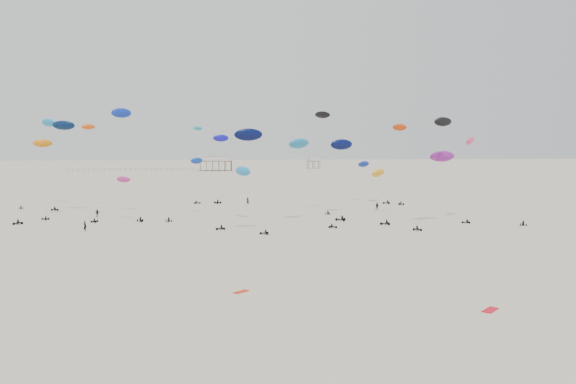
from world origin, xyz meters
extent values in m
plane|color=beige|center=(0.00, 200.00, 0.00)|extent=(900.00, 900.00, 0.00)
cube|color=brown|center=(-10.00, 350.00, 6.15)|extent=(21.00, 13.00, 0.30)
cube|color=silver|center=(-10.00, 350.00, 7.90)|extent=(14.00, 8.40, 3.20)
cube|color=#B2B2AD|center=(-10.00, 350.00, 9.65)|extent=(15.00, 9.00, 0.30)
cube|color=brown|center=(60.00, 380.00, 5.15)|extent=(9.00, 7.00, 0.30)
cube|color=silver|center=(60.00, 380.00, 6.50)|extent=(5.60, 4.20, 2.40)
cube|color=#B2B2AD|center=(60.00, 380.00, 7.85)|extent=(6.00, 4.50, 0.30)
cube|color=black|center=(-62.00, 350.00, 1.45)|extent=(80.00, 0.10, 0.10)
cylinder|color=gray|center=(26.80, 85.13, 10.10)|extent=(0.03, 0.03, 20.69)
ellipsoid|color=black|center=(30.13, 87.71, 20.28)|extent=(4.29, 2.37, 1.96)
cylinder|color=gray|center=(-35.15, 104.00, 4.34)|extent=(0.03, 0.03, 9.63)
ellipsoid|color=#C32D87|center=(-32.42, 105.39, 8.65)|extent=(3.57, 2.61, 1.65)
cylinder|color=gray|center=(23.22, 96.39, 9.89)|extent=(0.03, 0.03, 22.41)
ellipsoid|color=red|center=(26.45, 101.97, 19.69)|extent=(3.15, 3.59, 1.74)
cylinder|color=gray|center=(-51.67, 107.89, 8.13)|extent=(0.03, 0.03, 19.44)
ellipsoid|color=orange|center=(-50.73, 114.11, 16.24)|extent=(4.15, 2.31, 1.89)
cylinder|color=gray|center=(-58.47, 134.83, 10.69)|extent=(0.03, 0.03, 22.30)
ellipsoid|color=#1A88CA|center=(-55.90, 138.83, 21.74)|extent=(5.57, 5.13, 2.66)
cylinder|color=gray|center=(12.27, 112.64, 11.44)|extent=(0.03, 0.03, 22.53)
ellipsoid|color=black|center=(12.21, 115.84, 23.03)|extent=(4.44, 4.62, 2.15)
cylinder|color=gray|center=(-31.38, 109.06, 11.43)|extent=(0.03, 0.03, 25.85)
ellipsoid|color=#0D29B1|center=(-34.05, 115.75, 23.07)|extent=(5.03, 4.55, 2.47)
cylinder|color=gray|center=(-48.31, 129.98, 10.30)|extent=(0.03, 0.03, 21.80)
ellipsoid|color=#FD560D|center=(-44.98, 133.95, 20.52)|extent=(3.79, 3.22, 1.75)
cylinder|color=gray|center=(-11.74, 144.47, 8.98)|extent=(0.03, 0.03, 21.42)
ellipsoid|color=#130EBA|center=(-11.01, 151.32, 18.02)|extent=(4.96, 2.62, 2.26)
cylinder|color=gray|center=(31.02, 134.59, 5.25)|extent=(0.03, 0.03, 13.20)
ellipsoid|color=#0D2AAA|center=(28.95, 138.95, 10.56)|extent=(4.80, 4.08, 2.22)
cylinder|color=gray|center=(-6.35, 82.76, 8.63)|extent=(0.03, 0.03, 16.34)
ellipsoid|color=#040B3B|center=(-7.70, 83.45, 17.59)|extent=(5.50, 3.07, 2.58)
cylinder|color=gray|center=(-17.75, 142.59, 10.42)|extent=(0.03, 0.03, 21.56)
ellipsoid|color=#189CBA|center=(-17.59, 147.12, 20.72)|extent=(3.18, 2.53, 1.42)
cylinder|color=gray|center=(-10.05, 96.02, 5.05)|extent=(0.03, 0.03, 17.64)
ellipsoid|color=#1C89D7|center=(-7.48, 103.21, 10.33)|extent=(4.06, 4.79, 2.29)
cylinder|color=gray|center=(13.97, 103.55, 7.88)|extent=(0.03, 0.03, 18.28)
ellipsoid|color=#050C42|center=(15.31, 109.18, 15.97)|extent=(5.96, 3.55, 2.76)
cylinder|color=gray|center=(6.13, 92.84, 7.86)|extent=(0.03, 0.03, 17.99)
ellipsoid|color=#1778B0|center=(3.60, 97.50, 16.12)|extent=(5.96, 5.39, 2.74)
cylinder|color=gray|center=(34.12, 131.61, 3.86)|extent=(0.03, 0.03, 11.59)
ellipsoid|color=#EFA314|center=(32.40, 136.16, 8.14)|extent=(6.52, 6.55, 3.13)
cylinder|color=gray|center=(43.43, 91.65, 8.28)|extent=(0.03, 0.03, 19.81)
ellipsoid|color=#F83A80|center=(40.40, 97.24, 16.73)|extent=(4.35, 5.17, 2.36)
cylinder|color=gray|center=(34.53, 91.63, 6.57)|extent=(0.03, 0.03, 12.95)
ellipsoid|color=#851A90|center=(32.20, 92.52, 13.53)|extent=(5.63, 2.77, 2.73)
cylinder|color=gray|center=(-20.17, 107.32, 6.20)|extent=(0.03, 0.03, 16.83)
ellipsoid|color=#0E36B8|center=(-17.36, 113.02, 12.31)|extent=(3.33, 3.02, 1.63)
cylinder|color=gray|center=(-48.51, 114.65, 10.02)|extent=(0.03, 0.03, 22.85)
ellipsoid|color=#051A45|center=(-47.91, 121.09, 20.43)|extent=(5.87, 3.62, 2.72)
imported|color=black|center=(-37.34, 90.71, 0.00)|extent=(0.96, 0.93, 2.19)
imported|color=black|center=(26.07, 116.15, 0.00)|extent=(1.22, 0.89, 2.23)
imported|color=black|center=(-39.06, 111.21, 0.00)|extent=(1.28, 0.71, 2.15)
imported|color=black|center=(-4.40, 133.86, 0.00)|extent=(1.01, 0.89, 2.30)
cube|color=red|center=(11.57, 33.10, 0.00)|extent=(2.24, 2.13, 0.08)
cube|color=red|center=(-11.44, 43.16, 0.00)|extent=(1.83, 1.68, 0.07)
camera|label=1|loc=(-14.74, -15.71, 15.46)|focal=35.00mm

